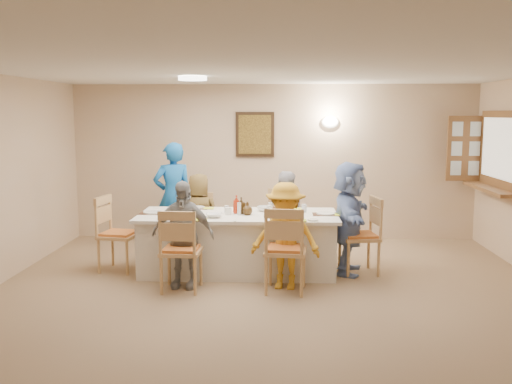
{
  "coord_description": "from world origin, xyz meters",
  "views": [
    {
      "loc": [
        0.08,
        -5.72,
        2.03
      ],
      "look_at": [
        -0.2,
        1.4,
        1.05
      ],
      "focal_mm": 40.0,
      "sensor_mm": 36.0,
      "label": 1
    }
  ],
  "objects_px": {
    "chair_back_left": "(200,225)",
    "chair_front_right": "(285,249)",
    "diner_back_right": "(284,215)",
    "diner_front_right": "(285,236)",
    "dining_table": "(238,243)",
    "chair_left_end": "(119,233)",
    "chair_right_end": "(359,235)",
    "serving_hatch": "(501,152)",
    "caregiver": "(173,197)",
    "diner_right_end": "(349,218)",
    "chair_back_right": "(284,223)",
    "diner_front_left": "(183,234)",
    "condiment_ketchup": "(236,204)",
    "diner_back_left": "(199,216)",
    "chair_front_left": "(181,249)"
  },
  "relations": [
    {
      "from": "chair_back_left",
      "to": "chair_front_right",
      "type": "bearing_deg",
      "value": -63.13
    },
    {
      "from": "diner_back_right",
      "to": "diner_front_right",
      "type": "bearing_deg",
      "value": 88.45
    },
    {
      "from": "dining_table",
      "to": "chair_left_end",
      "type": "distance_m",
      "value": 1.55
    },
    {
      "from": "chair_back_left",
      "to": "diner_back_right",
      "type": "height_order",
      "value": "diner_back_right"
    },
    {
      "from": "dining_table",
      "to": "chair_front_right",
      "type": "distance_m",
      "value": 1.01
    },
    {
      "from": "chair_back_left",
      "to": "chair_right_end",
      "type": "bearing_deg",
      "value": -30.41
    },
    {
      "from": "serving_hatch",
      "to": "caregiver",
      "type": "distance_m",
      "value": 4.75
    },
    {
      "from": "chair_back_left",
      "to": "chair_left_end",
      "type": "distance_m",
      "value": 1.24
    },
    {
      "from": "chair_front_right",
      "to": "dining_table",
      "type": "bearing_deg",
      "value": -47.38
    },
    {
      "from": "serving_hatch",
      "to": "caregiver",
      "type": "xyz_separation_m",
      "value": [
        -4.69,
        0.19,
        -0.69
      ]
    },
    {
      "from": "chair_left_end",
      "to": "chair_back_left",
      "type": "bearing_deg",
      "value": -40.03
    },
    {
      "from": "diner_back_right",
      "to": "diner_right_end",
      "type": "bearing_deg",
      "value": 138.79
    },
    {
      "from": "chair_back_right",
      "to": "caregiver",
      "type": "height_order",
      "value": "caregiver"
    },
    {
      "from": "caregiver",
      "to": "dining_table",
      "type": "bearing_deg",
      "value": 107.0
    },
    {
      "from": "diner_right_end",
      "to": "chair_back_left",
      "type": "bearing_deg",
      "value": 78.58
    },
    {
      "from": "serving_hatch",
      "to": "chair_right_end",
      "type": "bearing_deg",
      "value": -155.42
    },
    {
      "from": "diner_front_left",
      "to": "condiment_ketchup",
      "type": "distance_m",
      "value": 0.95
    },
    {
      "from": "diner_back_left",
      "to": "diner_right_end",
      "type": "relative_size",
      "value": 0.84
    },
    {
      "from": "chair_back_left",
      "to": "caregiver",
      "type": "height_order",
      "value": "caregiver"
    },
    {
      "from": "dining_table",
      "to": "diner_right_end",
      "type": "xyz_separation_m",
      "value": [
        1.42,
        0.0,
        0.34
      ]
    },
    {
      "from": "chair_left_end",
      "to": "chair_right_end",
      "type": "relative_size",
      "value": 0.99
    },
    {
      "from": "condiment_ketchup",
      "to": "diner_front_left",
      "type": "bearing_deg",
      "value": -128.94
    },
    {
      "from": "chair_right_end",
      "to": "diner_right_end",
      "type": "distance_m",
      "value": 0.26
    },
    {
      "from": "chair_left_end",
      "to": "diner_right_end",
      "type": "height_order",
      "value": "diner_right_end"
    },
    {
      "from": "chair_front_left",
      "to": "diner_back_right",
      "type": "xyz_separation_m",
      "value": [
        1.2,
        1.48,
        0.14
      ]
    },
    {
      "from": "condiment_ketchup",
      "to": "chair_left_end",
      "type": "bearing_deg",
      "value": -178.72
    },
    {
      "from": "chair_back_left",
      "to": "chair_back_right",
      "type": "xyz_separation_m",
      "value": [
        1.2,
        0.0,
        0.03
      ]
    },
    {
      "from": "chair_back_left",
      "to": "condiment_ketchup",
      "type": "height_order",
      "value": "condiment_ketchup"
    },
    {
      "from": "chair_front_left",
      "to": "caregiver",
      "type": "height_order",
      "value": "caregiver"
    },
    {
      "from": "serving_hatch",
      "to": "diner_back_left",
      "type": "distance_m",
      "value": 4.34
    },
    {
      "from": "serving_hatch",
      "to": "chair_front_left",
      "type": "xyz_separation_m",
      "value": [
        -4.24,
        -1.76,
        -1.01
      ]
    },
    {
      "from": "diner_back_right",
      "to": "diner_front_right",
      "type": "relative_size",
      "value": 0.99
    },
    {
      "from": "diner_right_end",
      "to": "caregiver",
      "type": "xyz_separation_m",
      "value": [
        -2.47,
        1.15,
        0.09
      ]
    },
    {
      "from": "chair_right_end",
      "to": "caregiver",
      "type": "xyz_separation_m",
      "value": [
        -2.6,
        1.15,
        0.31
      ]
    },
    {
      "from": "chair_back_right",
      "to": "chair_back_left",
      "type": "bearing_deg",
      "value": 173.36
    },
    {
      "from": "dining_table",
      "to": "caregiver",
      "type": "relative_size",
      "value": 1.57
    },
    {
      "from": "chair_back_right",
      "to": "chair_front_right",
      "type": "height_order",
      "value": "chair_front_right"
    },
    {
      "from": "chair_front_right",
      "to": "diner_back_right",
      "type": "distance_m",
      "value": 1.48
    },
    {
      "from": "diner_back_left",
      "to": "diner_front_left",
      "type": "relative_size",
      "value": 0.96
    },
    {
      "from": "dining_table",
      "to": "chair_back_right",
      "type": "bearing_deg",
      "value": 53.13
    },
    {
      "from": "chair_front_right",
      "to": "caregiver",
      "type": "bearing_deg",
      "value": -44.02
    },
    {
      "from": "chair_front_left",
      "to": "chair_right_end",
      "type": "bearing_deg",
      "value": -157.28
    },
    {
      "from": "chair_front_right",
      "to": "chair_left_end",
      "type": "height_order",
      "value": "chair_front_right"
    },
    {
      "from": "chair_left_end",
      "to": "diner_back_left",
      "type": "relative_size",
      "value": 0.81
    },
    {
      "from": "chair_back_right",
      "to": "chair_right_end",
      "type": "relative_size",
      "value": 0.98
    },
    {
      "from": "chair_back_left",
      "to": "diner_front_right",
      "type": "height_order",
      "value": "diner_front_right"
    },
    {
      "from": "chair_left_end",
      "to": "chair_right_end",
      "type": "xyz_separation_m",
      "value": [
        3.1,
        0.0,
        0.0
      ]
    },
    {
      "from": "diner_front_right",
      "to": "diner_back_right",
      "type": "bearing_deg",
      "value": 101.09
    },
    {
      "from": "serving_hatch",
      "to": "dining_table",
      "type": "bearing_deg",
      "value": -165.28
    },
    {
      "from": "dining_table",
      "to": "diner_right_end",
      "type": "bearing_deg",
      "value": 0.0
    }
  ]
}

